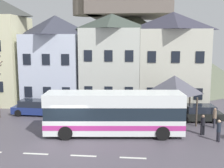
{
  "coord_description": "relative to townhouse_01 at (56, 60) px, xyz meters",
  "views": [
    {
      "loc": [
        4.87,
        -17.69,
        6.84
      ],
      "look_at": [
        2.51,
        5.08,
        3.35
      ],
      "focal_mm": 44.48,
      "sensor_mm": 36.0,
      "label": 1
    }
  ],
  "objects": [
    {
      "name": "townhouse_01",
      "position": [
        0.0,
        0.0,
        0.0
      ],
      "size": [
        5.88,
        6.69,
        9.69
      ],
      "color": "silver",
      "rests_on": "ground_plane"
    },
    {
      "name": "ground_plane",
      "position": [
        4.48,
        -12.31,
        -4.88
      ],
      "size": [
        40.0,
        60.0,
        0.07
      ],
      "color": "#504A54"
    },
    {
      "name": "parked_car_01",
      "position": [
        14.43,
        -5.77,
        -4.18
      ],
      "size": [
        4.19,
        2.31,
        1.37
      ],
      "rotation": [
        0.0,
        0.0,
        3.24
      ],
      "color": "black",
      "rests_on": "ground_plane"
    },
    {
      "name": "bus_shelter",
      "position": [
        12.28,
        -5.87,
        -1.68
      ],
      "size": [
        3.6,
        3.6,
        3.98
      ],
      "color": "#473D33",
      "rests_on": "ground_plane"
    },
    {
      "name": "pedestrian_02",
      "position": [
        13.99,
        -9.64,
        -4.05
      ],
      "size": [
        0.34,
        0.29,
        1.53
      ],
      "color": "black",
      "rests_on": "ground_plane"
    },
    {
      "name": "public_bench",
      "position": [
        10.54,
        -3.35,
        -4.37
      ],
      "size": [
        1.72,
        0.48,
        0.87
      ],
      "color": "#473828",
      "rests_on": "ground_plane"
    },
    {
      "name": "hilltop_castle",
      "position": [
        7.32,
        19.07,
        1.72
      ],
      "size": [
        38.36,
        38.36,
        18.65
      ],
      "color": "#5B614E",
      "rests_on": "ground_plane"
    },
    {
      "name": "parked_car_00",
      "position": [
        -0.47,
        -5.36,
        -4.16
      ],
      "size": [
        4.37,
        1.97,
        1.42
      ],
      "rotation": [
        0.0,
        0.0,
        -0.04
      ],
      "color": "navy",
      "rests_on": "ground_plane"
    },
    {
      "name": "townhouse_02",
      "position": [
        6.24,
        -0.3,
        0.04
      ],
      "size": [
        6.02,
        6.08,
        9.78
      ],
      "color": "silver",
      "rests_on": "ground_plane"
    },
    {
      "name": "pedestrian_03",
      "position": [
        14.77,
        -10.96,
        -3.95
      ],
      "size": [
        0.29,
        0.29,
        1.56
      ],
      "color": "#2D2D38",
      "rests_on": "ground_plane"
    },
    {
      "name": "pedestrian_00",
      "position": [
        12.1,
        -8.18,
        -4.09
      ],
      "size": [
        0.34,
        0.36,
        1.43
      ],
      "color": "#2D2D38",
      "rests_on": "ground_plane"
    },
    {
      "name": "transit_bus",
      "position": [
        7.45,
        -10.23,
        -3.24
      ],
      "size": [
        10.25,
        3.45,
        3.18
      ],
      "rotation": [
        0.0,
        0.0,
        0.1
      ],
      "color": "white",
      "rests_on": "ground_plane"
    },
    {
      "name": "townhouse_03",
      "position": [
        12.62,
        -0.31,
        0.1
      ],
      "size": [
        6.69,
        6.06,
        9.89
      ],
      "color": "beige",
      "rests_on": "ground_plane"
    },
    {
      "name": "pedestrian_01",
      "position": [
        15.3,
        -7.78,
        -3.91
      ],
      "size": [
        0.29,
        0.3,
        1.63
      ],
      "color": "#2D2D38",
      "rests_on": "ground_plane"
    }
  ]
}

